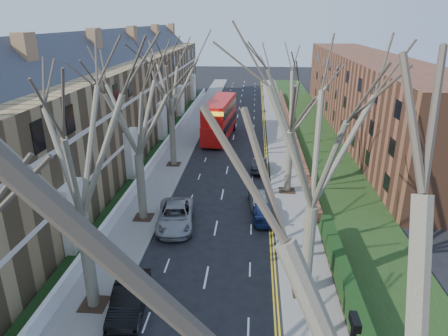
# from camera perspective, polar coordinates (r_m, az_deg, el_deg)

# --- Properties ---
(pavement_left) EXTENTS (3.00, 102.00, 0.12)m
(pavement_left) POSITION_cam_1_polar(r_m,az_deg,el_deg) (52.65, -5.18, 4.60)
(pavement_left) COLOR slate
(pavement_left) RESTS_ON ground
(pavement_right) EXTENTS (3.00, 102.00, 0.12)m
(pavement_right) POSITION_cam_1_polar(r_m,az_deg,el_deg) (52.05, 8.00, 4.29)
(pavement_right) COLOR slate
(pavement_right) RESTS_ON ground
(terrace_left) EXTENTS (9.70, 78.00, 13.60)m
(terrace_left) POSITION_cam_1_polar(r_m,az_deg,el_deg) (45.82, -16.64, 8.45)
(terrace_left) COLOR olive
(terrace_left) RESTS_ON ground
(flats_right) EXTENTS (13.97, 54.00, 10.00)m
(flats_right) POSITION_cam_1_polar(r_m,az_deg,el_deg) (56.70, 19.84, 9.74)
(flats_right) COLOR brown
(flats_right) RESTS_ON ground
(front_wall_left) EXTENTS (0.30, 78.00, 1.00)m
(front_wall_left) POSITION_cam_1_polar(r_m,az_deg,el_deg) (45.31, -8.89, 2.50)
(front_wall_left) COLOR white
(front_wall_left) RESTS_ON ground
(grass_verge_right) EXTENTS (6.00, 102.00, 0.06)m
(grass_verge_right) POSITION_cam_1_polar(r_m,az_deg,el_deg) (52.51, 12.92, 4.21)
(grass_verge_right) COLOR #1E3212
(grass_verge_right) RESTS_ON ground
(tree_left_mid) EXTENTS (10.50, 10.50, 14.71)m
(tree_left_mid) POSITION_cam_1_polar(r_m,az_deg,el_deg) (19.46, -21.09, 4.42)
(tree_left_mid) COLOR brown
(tree_left_mid) RESTS_ON ground
(tree_left_far) EXTENTS (10.15, 10.15, 14.22)m
(tree_left_far) POSITION_cam_1_polar(r_m,az_deg,el_deg) (28.63, -12.71, 9.49)
(tree_left_far) COLOR brown
(tree_left_far) RESTS_ON ground
(tree_left_dist) EXTENTS (10.50, 10.50, 14.71)m
(tree_left_dist) POSITION_cam_1_polar(r_m,az_deg,el_deg) (40.07, -7.79, 13.32)
(tree_left_dist) COLOR brown
(tree_left_dist) RESTS_ON ground
(tree_right_mid) EXTENTS (10.50, 10.50, 14.71)m
(tree_right_mid) POSITION_cam_1_polar(r_m,az_deg,el_deg) (19.77, 13.34, 5.50)
(tree_right_mid) COLOR brown
(tree_right_mid) RESTS_ON ground
(tree_right_far) EXTENTS (10.15, 10.15, 14.22)m
(tree_right_far) POSITION_cam_1_polar(r_m,az_deg,el_deg) (33.45, 9.86, 11.24)
(tree_right_far) COLOR brown
(tree_right_far) RESTS_ON ground
(double_decker_bus) EXTENTS (3.68, 11.83, 4.84)m
(double_decker_bus) POSITION_cam_1_polar(r_m,az_deg,el_deg) (51.34, -0.59, 6.95)
(double_decker_bus) COLOR red
(double_decker_bus) RESTS_ON ground
(car_left_mid) EXTENTS (2.05, 4.74, 1.52)m
(car_left_mid) POSITION_cam_1_polar(r_m,az_deg,el_deg) (22.51, -13.39, -17.75)
(car_left_mid) COLOR black
(car_left_mid) RESTS_ON ground
(car_left_far) EXTENTS (3.26, 5.92, 1.57)m
(car_left_far) POSITION_cam_1_polar(r_m,az_deg,el_deg) (29.98, -6.94, -6.82)
(car_left_far) COLOR gray
(car_left_far) RESTS_ON ground
(car_right_near) EXTENTS (1.95, 4.44, 1.27)m
(car_right_near) POSITION_cam_1_polar(r_m,az_deg,el_deg) (30.99, 5.66, -6.11)
(car_right_near) COLOR navy
(car_right_near) RESTS_ON ground
(car_right_mid) EXTENTS (1.96, 4.07, 1.34)m
(car_right_mid) POSITION_cam_1_polar(r_m,az_deg,el_deg) (32.97, 4.98, -4.31)
(car_right_mid) COLOR gray
(car_right_mid) RESTS_ON ground
(car_right_far) EXTENTS (1.68, 4.16, 1.34)m
(car_right_far) POSITION_cam_1_polar(r_m,az_deg,el_deg) (40.40, 5.08, 0.49)
(car_right_far) COLOR black
(car_right_far) RESTS_ON ground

